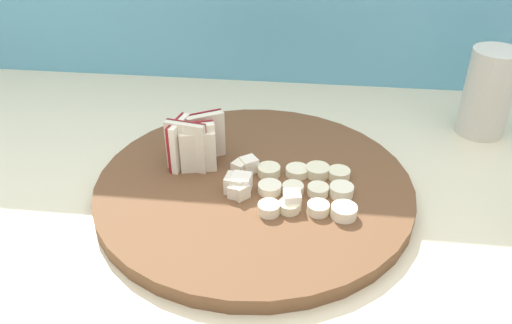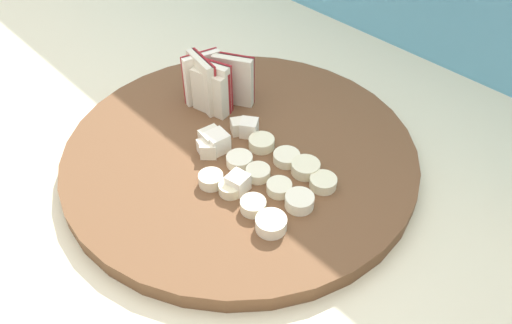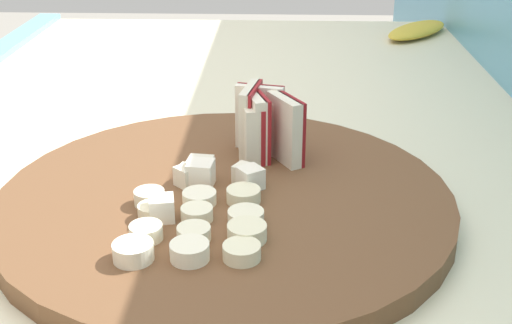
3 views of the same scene
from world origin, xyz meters
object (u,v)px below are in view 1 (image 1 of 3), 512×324
at_px(apple_dice_pile, 248,183).
at_px(banana_slice_rows, 307,189).
at_px(apple_wedge_fan, 195,144).
at_px(small_jar, 488,93).
at_px(cutting_board, 254,187).

distance_m(apple_dice_pile, banana_slice_rows, 0.07).
distance_m(apple_wedge_fan, small_jar, 0.42).
bearing_deg(apple_wedge_fan, apple_dice_pile, -33.87).
distance_m(cutting_board, small_jar, 0.37).
distance_m(cutting_board, banana_slice_rows, 0.07).
xyz_separation_m(apple_dice_pile, banana_slice_rows, (0.07, 0.00, -0.00)).
height_order(apple_wedge_fan, apple_dice_pile, apple_wedge_fan).
bearing_deg(small_jar, cutting_board, -148.26).
height_order(cutting_board, apple_wedge_fan, apple_wedge_fan).
xyz_separation_m(apple_dice_pile, small_jar, (0.32, 0.21, 0.04)).
xyz_separation_m(banana_slice_rows, small_jar, (0.25, 0.21, 0.04)).
distance_m(cutting_board, apple_wedge_fan, 0.09).
xyz_separation_m(cutting_board, banana_slice_rows, (0.07, -0.02, 0.02)).
distance_m(banana_slice_rows, small_jar, 0.33).
distance_m(apple_wedge_fan, apple_dice_pile, 0.09).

